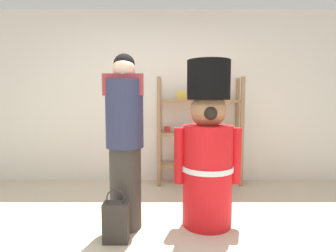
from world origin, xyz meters
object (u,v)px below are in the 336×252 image
(merchandise_shelf, at_px, (201,130))
(shopping_bag, at_px, (117,221))
(person_shopper, at_px, (126,140))
(teddy_bear_guard, at_px, (209,150))

(merchandise_shelf, height_order, shopping_bag, merchandise_shelf)
(person_shopper, distance_m, shopping_bag, 0.74)
(teddy_bear_guard, bearing_deg, person_shopper, -175.32)
(merchandise_shelf, relative_size, teddy_bear_guard, 0.97)
(merchandise_shelf, height_order, teddy_bear_guard, teddy_bear_guard)
(person_shopper, bearing_deg, shopping_bag, -99.12)
(teddy_bear_guard, height_order, person_shopper, person_shopper)
(merchandise_shelf, distance_m, person_shopper, 1.71)
(person_shopper, height_order, shopping_bag, person_shopper)
(merchandise_shelf, height_order, person_shopper, person_shopper)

